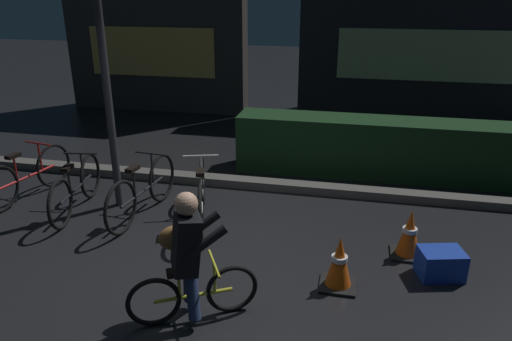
% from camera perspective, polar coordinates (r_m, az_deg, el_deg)
% --- Properties ---
extents(ground_plane, '(40.00, 40.00, 0.00)m').
position_cam_1_polar(ground_plane, '(5.26, -3.59, -11.36)').
color(ground_plane, black).
extents(sidewalk_curb, '(12.00, 0.24, 0.12)m').
position_cam_1_polar(sidewalk_curb, '(7.13, 1.16, -1.64)').
color(sidewalk_curb, '#56544F').
rests_on(sidewalk_curb, ground).
extents(hedge_row, '(4.80, 0.70, 0.90)m').
position_cam_1_polar(hedge_row, '(7.75, 15.70, 2.52)').
color(hedge_row, '#19381C').
rests_on(hedge_row, ground).
extents(storefront_left, '(4.31, 0.54, 4.27)m').
position_cam_1_polar(storefront_left, '(11.77, -12.06, 17.31)').
color(storefront_left, '#383330').
rests_on(storefront_left, ground).
extents(storefront_right, '(5.92, 0.54, 4.41)m').
position_cam_1_polar(storefront_right, '(11.57, 20.81, 16.74)').
color(storefront_right, '#262328').
rests_on(storefront_right, ground).
extents(street_post, '(0.10, 0.10, 2.67)m').
position_cam_1_polar(street_post, '(6.45, -17.07, 6.90)').
color(street_post, '#2D2D33').
rests_on(street_post, ground).
extents(parked_bike_leftmost, '(0.46, 1.61, 0.75)m').
position_cam_1_polar(parked_bike_leftmost, '(7.41, -25.57, -0.57)').
color(parked_bike_leftmost, black).
rests_on(parked_bike_leftmost, ground).
extents(parked_bike_left_mid, '(0.46, 1.58, 0.73)m').
position_cam_1_polar(parked_bike_left_mid, '(6.75, -20.64, -1.92)').
color(parked_bike_left_mid, black).
rests_on(parked_bike_left_mid, ground).
extents(parked_bike_center_left, '(0.46, 1.69, 0.78)m').
position_cam_1_polar(parked_bike_center_left, '(6.35, -13.35, -2.34)').
color(parked_bike_center_left, black).
rests_on(parked_bike_center_left, ground).
extents(parked_bike_center_right, '(0.59, 1.65, 0.79)m').
position_cam_1_polar(parked_bike_center_right, '(6.09, -6.49, -2.87)').
color(parked_bike_center_right, black).
rests_on(parked_bike_center_right, ground).
extents(traffic_cone_near, '(0.36, 0.36, 0.56)m').
position_cam_1_polar(traffic_cone_near, '(4.88, 9.88, -10.78)').
color(traffic_cone_near, black).
rests_on(traffic_cone_near, ground).
extents(traffic_cone_far, '(0.36, 0.36, 0.55)m').
position_cam_1_polar(traffic_cone_far, '(5.58, 17.80, -7.23)').
color(traffic_cone_far, black).
rests_on(traffic_cone_far, ground).
extents(blue_crate, '(0.51, 0.42, 0.30)m').
position_cam_1_polar(blue_crate, '(5.37, 21.13, -10.30)').
color(blue_crate, '#193DB7').
rests_on(blue_crate, ground).
extents(cyclist, '(1.07, 0.60, 1.25)m').
position_cam_1_polar(cyclist, '(4.25, -8.09, -10.14)').
color(cyclist, black).
rests_on(cyclist, ground).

